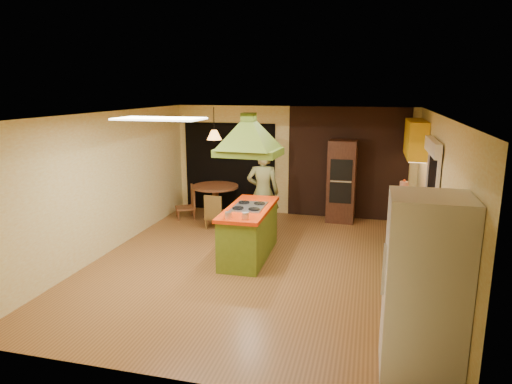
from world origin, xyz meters
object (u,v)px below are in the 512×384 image
(kitchen_island, at_px, (249,232))
(man, at_px, (263,192))
(wall_oven, at_px, (342,181))
(canister_large, at_px, (404,188))
(refrigerator, at_px, (425,287))
(dining_table, at_px, (215,195))

(kitchen_island, relative_size, man, 1.03)
(wall_oven, height_order, canister_large, wall_oven)
(man, relative_size, canister_large, 7.50)
(man, relative_size, refrigerator, 0.93)
(refrigerator, bearing_deg, man, 123.08)
(refrigerator, distance_m, canister_large, 4.43)
(kitchen_island, relative_size, wall_oven, 1.01)
(kitchen_island, height_order, refrigerator, refrigerator)
(man, height_order, wall_oven, wall_oven)
(refrigerator, relative_size, dining_table, 1.84)
(man, xyz_separation_m, refrigerator, (2.63, -4.03, 0.07))
(dining_table, xyz_separation_m, canister_large, (3.98, -0.46, 0.49))
(kitchen_island, distance_m, canister_large, 3.16)
(refrigerator, bearing_deg, canister_large, 89.33)
(wall_oven, relative_size, dining_table, 1.74)
(kitchen_island, height_order, wall_oven, wall_oven)
(kitchen_island, relative_size, canister_large, 7.73)
(dining_table, bearing_deg, wall_oven, 11.33)
(man, xyz_separation_m, wall_oven, (1.44, 1.40, 0.02))
(canister_large, bearing_deg, dining_table, 173.43)
(wall_oven, distance_m, dining_table, 2.82)
(wall_oven, bearing_deg, canister_large, -37.68)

